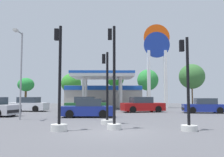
# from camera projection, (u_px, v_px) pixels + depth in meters

# --- Properties ---
(ground_plane) EXTENTS (90.00, 90.00, 0.00)m
(ground_plane) POSITION_uv_depth(u_px,v_px,m) (111.00, 132.00, 11.09)
(ground_plane) COLOR #56565B
(ground_plane) RESTS_ON ground
(gas_station) EXTENTS (11.33, 12.48, 4.69)m
(gas_station) POSITION_uv_depth(u_px,v_px,m) (104.00, 94.00, 36.54)
(gas_station) COLOR #ADA89E
(gas_station) RESTS_ON ground
(station_pole_sign) EXTENTS (3.69, 0.56, 11.91)m
(station_pole_sign) POSITION_uv_depth(u_px,v_px,m) (157.00, 55.00, 33.98)
(station_pole_sign) COLOR white
(station_pole_sign) RESTS_ON ground
(car_0) EXTENTS (4.10, 1.90, 1.46)m
(car_0) POSITION_uv_depth(u_px,v_px,m) (88.00, 109.00, 18.97)
(car_0) COLOR black
(car_0) RESTS_ON ground
(car_1) EXTENTS (4.26, 2.28, 1.46)m
(car_1) POSITION_uv_depth(u_px,v_px,m) (204.00, 106.00, 23.71)
(car_1) COLOR black
(car_1) RESTS_ON ground
(car_2) EXTENTS (4.69, 2.71, 1.58)m
(car_2) POSITION_uv_depth(u_px,v_px,m) (142.00, 105.00, 25.07)
(car_2) COLOR black
(car_2) RESTS_ON ground
(car_4) EXTENTS (4.47, 2.08, 1.59)m
(car_4) POSITION_uv_depth(u_px,v_px,m) (86.00, 105.00, 25.56)
(car_4) COLOR black
(car_4) RESTS_ON ground
(car_5) EXTENTS (4.55, 2.42, 1.56)m
(car_5) POSITION_uv_depth(u_px,v_px,m) (28.00, 105.00, 26.35)
(car_5) COLOR black
(car_5) RESTS_ON ground
(traffic_signal_0) EXTENTS (0.77, 0.77, 4.54)m
(traffic_signal_0) POSITION_uv_depth(u_px,v_px,m) (188.00, 104.00, 11.54)
(traffic_signal_0) COLOR silver
(traffic_signal_0) RESTS_ON ground
(traffic_signal_1) EXTENTS (0.78, 0.78, 5.09)m
(traffic_signal_1) POSITION_uv_depth(u_px,v_px,m) (59.00, 102.00, 11.50)
(traffic_signal_1) COLOR silver
(traffic_signal_1) RESTS_ON ground
(traffic_signal_2) EXTENTS (0.76, 0.76, 4.32)m
(traffic_signal_2) POSITION_uv_depth(u_px,v_px,m) (107.00, 102.00, 14.32)
(traffic_signal_2) COLOR silver
(traffic_signal_2) RESTS_ON ground
(traffic_signal_3) EXTENTS (0.72, 0.72, 5.26)m
(traffic_signal_3) POSITION_uv_depth(u_px,v_px,m) (114.00, 96.00, 12.11)
(traffic_signal_3) COLOR silver
(traffic_signal_3) RESTS_ON ground
(tree_0) EXTENTS (2.92, 2.92, 4.95)m
(tree_0) POSITION_uv_depth(u_px,v_px,m) (26.00, 85.00, 43.14)
(tree_0) COLOR brown
(tree_0) RESTS_ON ground
(tree_1) EXTENTS (3.76, 3.76, 5.93)m
(tree_1) POSITION_uv_depth(u_px,v_px,m) (71.00, 83.00, 45.40)
(tree_1) COLOR brown
(tree_1) RESTS_ON ground
(tree_2) EXTENTS (3.14, 3.14, 6.39)m
(tree_2) POSITION_uv_depth(u_px,v_px,m) (115.00, 79.00, 45.27)
(tree_2) COLOR brown
(tree_2) RESTS_ON ground
(tree_3) EXTENTS (3.80, 3.80, 6.48)m
(tree_3) POSITION_uv_depth(u_px,v_px,m) (148.00, 80.00, 43.30)
(tree_3) COLOR brown
(tree_3) RESTS_ON ground
(tree_4) EXTENTS (4.77, 4.77, 7.70)m
(tree_4) POSITION_uv_depth(u_px,v_px,m) (192.00, 76.00, 45.19)
(tree_4) COLOR brown
(tree_4) RESTS_ON ground
(corner_streetlamp) EXTENTS (0.24, 1.48, 6.24)m
(corner_streetlamp) POSITION_uv_depth(u_px,v_px,m) (20.00, 66.00, 16.96)
(corner_streetlamp) COLOR gray
(corner_streetlamp) RESTS_ON ground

